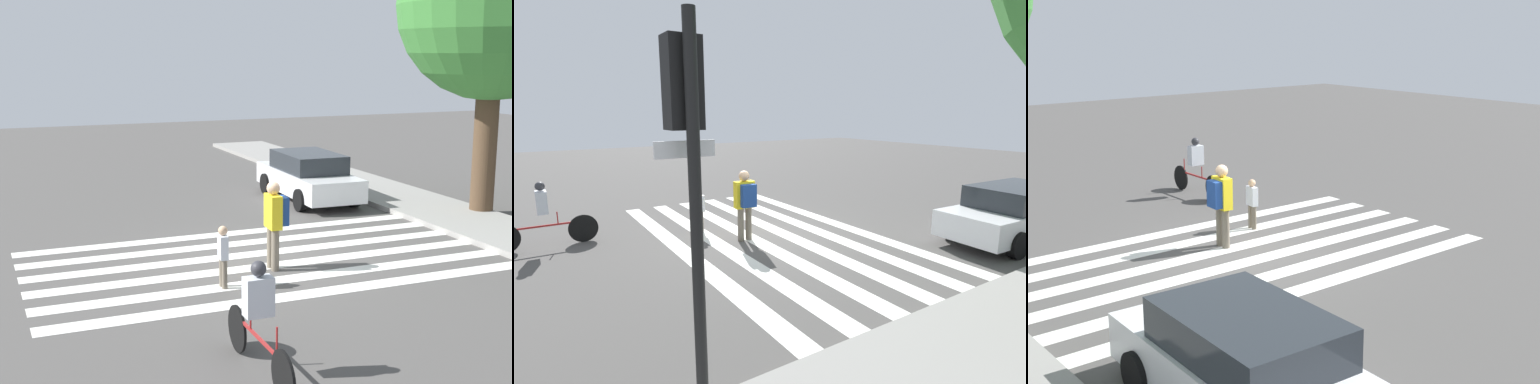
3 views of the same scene
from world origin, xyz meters
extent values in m
plane|color=#4C4947|center=(0.00, 0.00, 0.00)|extent=(60.00, 60.00, 0.00)
cube|color=gray|center=(0.00, 6.25, 0.07)|extent=(36.00, 2.50, 0.14)
cube|color=silver|center=(-2.36, 0.00, 0.00)|extent=(0.45, 10.00, 0.01)
cube|color=silver|center=(-1.42, 0.00, 0.00)|extent=(0.45, 10.00, 0.01)
cube|color=silver|center=(-0.47, 0.00, 0.00)|extent=(0.45, 10.00, 0.01)
cube|color=silver|center=(0.47, 0.00, 0.00)|extent=(0.45, 10.00, 0.01)
cube|color=silver|center=(1.42, 0.00, 0.00)|extent=(0.45, 10.00, 0.01)
cube|color=silver|center=(2.36, 0.00, 0.00)|extent=(0.45, 10.00, 0.01)
cylinder|color=black|center=(4.18, 5.33, 2.09)|extent=(0.12, 0.12, 4.18)
cube|color=black|center=(4.18, 5.12, 3.56)|extent=(0.32, 0.26, 0.84)
cube|color=silver|center=(4.18, 5.12, 2.96)|extent=(0.60, 0.02, 0.16)
sphere|color=#590F0F|center=(4.18, 4.96, 3.79)|extent=(0.15, 0.15, 0.15)
sphere|color=#59470F|center=(4.18, 4.96, 3.56)|extent=(0.15, 0.15, 0.15)
sphere|color=red|center=(4.18, 4.96, 3.33)|extent=(0.15, 0.15, 0.15)
cylinder|color=#6B6051|center=(0.58, -0.06, 0.44)|extent=(0.16, 0.16, 0.87)
cylinder|color=#6B6051|center=(0.81, -0.06, 0.44)|extent=(0.16, 0.16, 0.87)
cube|color=yellow|center=(0.70, -0.06, 1.22)|extent=(0.52, 0.26, 0.69)
sphere|color=tan|center=(0.70, -0.06, 1.70)|extent=(0.27, 0.27, 0.27)
cube|color=navy|center=(0.68, 0.15, 1.22)|extent=(0.39, 0.20, 0.58)
cylinder|color=#6B6051|center=(1.33, -1.40, 0.29)|extent=(0.11, 0.11, 0.57)
cylinder|color=#6B6051|center=(1.49, -1.40, 0.29)|extent=(0.11, 0.11, 0.57)
cube|color=silver|center=(1.41, -1.40, 0.80)|extent=(0.35, 0.20, 0.45)
sphere|color=tan|center=(1.41, -1.40, 1.12)|extent=(0.18, 0.18, 0.18)
cylinder|color=black|center=(4.26, -2.19, 0.36)|extent=(0.72, 0.05, 0.71)
cube|color=maroon|center=(5.12, -2.20, 0.55)|extent=(1.47, 0.06, 0.04)
cylinder|color=maroon|center=(4.82, -2.20, 0.71)|extent=(0.03, 0.03, 0.32)
cube|color=silver|center=(5.12, -2.20, 1.15)|extent=(0.25, 0.40, 0.55)
sphere|color=#333338|center=(5.12, -2.20, 1.54)|extent=(0.22, 0.22, 0.22)
cube|color=silver|center=(-5.28, 3.70, 0.58)|extent=(4.44, 1.88, 0.64)
cube|color=#23282D|center=(-5.28, 3.70, 1.17)|extent=(2.47, 1.67, 0.54)
cylinder|color=black|center=(-3.89, 4.48, 0.32)|extent=(0.65, 0.23, 0.64)
cylinder|color=black|center=(-3.96, 2.81, 0.32)|extent=(0.65, 0.23, 0.64)
cylinder|color=black|center=(-6.67, 2.92, 0.32)|extent=(0.65, 0.23, 0.64)
camera|label=1|loc=(13.64, -5.72, 4.43)|focal=50.00mm
camera|label=2|loc=(5.54, 8.72, 3.31)|focal=28.00mm
camera|label=3|loc=(-11.71, 8.42, 4.85)|focal=50.00mm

